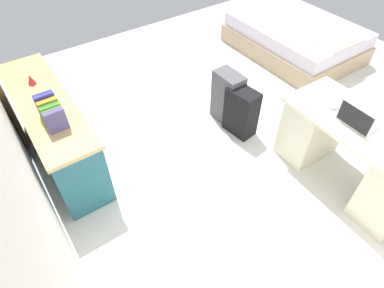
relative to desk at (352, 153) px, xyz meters
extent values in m
plane|color=silver|center=(1.15, 0.04, -0.39)|extent=(6.18, 6.18, 0.00)
cube|color=beige|center=(0.00, 0.00, 0.34)|extent=(1.46, 0.70, 0.04)
cube|color=beige|center=(0.49, -0.01, -0.03)|extent=(0.42, 0.60, 0.71)
cube|color=#235B6B|center=(1.97, 2.25, -0.02)|extent=(1.76, 0.44, 0.73)
cube|color=tan|center=(1.97, 2.25, 0.36)|extent=(1.80, 0.48, 0.04)
cube|color=#1E4E5B|center=(1.57, 2.02, -0.19)|extent=(0.67, 0.01, 0.26)
cube|color=#1E4E5B|center=(2.36, 2.02, -0.19)|extent=(0.67, 0.01, 0.26)
cube|color=tan|center=(2.11, -1.53, -0.25)|extent=(1.91, 1.41, 0.28)
cube|color=silver|center=(2.11, -1.53, -0.01)|extent=(1.85, 1.35, 0.20)
cube|color=white|center=(1.44, -1.53, 0.14)|extent=(0.48, 0.68, 0.10)
cube|color=black|center=(1.17, 0.38, -0.10)|extent=(0.38, 0.26, 0.58)
cube|color=#4C4C51|center=(1.43, 0.37, -0.06)|extent=(0.36, 0.23, 0.65)
cube|color=#B7B7BC|center=(0.06, 0.03, 0.36)|extent=(0.32, 0.23, 0.02)
cube|color=black|center=(0.07, 0.13, 0.47)|extent=(0.31, 0.02, 0.19)
ellipsoid|color=white|center=(0.32, 0.02, 0.37)|extent=(0.06, 0.10, 0.03)
cube|color=#4E4884|center=(1.46, 2.25, 0.49)|extent=(0.04, 0.17, 0.21)
cube|color=#40602E|center=(1.50, 2.25, 0.49)|extent=(0.03, 0.17, 0.21)
cube|color=#409024|center=(1.54, 2.25, 0.49)|extent=(0.03, 0.17, 0.21)
cube|color=#317A26|center=(1.58, 2.25, 0.48)|extent=(0.03, 0.17, 0.20)
cube|color=#AA8C24|center=(1.62, 2.25, 0.49)|extent=(0.04, 0.17, 0.22)
cube|color=#AC5B26|center=(1.66, 2.25, 0.48)|extent=(0.03, 0.17, 0.20)
cube|color=#353AAC|center=(1.70, 2.25, 0.50)|extent=(0.03, 0.17, 0.23)
cube|color=navy|center=(1.74, 2.25, 0.49)|extent=(0.03, 0.17, 0.22)
cone|color=red|center=(2.29, 2.25, 0.44)|extent=(0.08, 0.08, 0.11)
camera|label=1|loc=(-0.87, 2.48, 2.29)|focal=30.34mm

